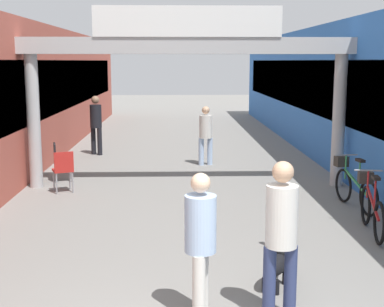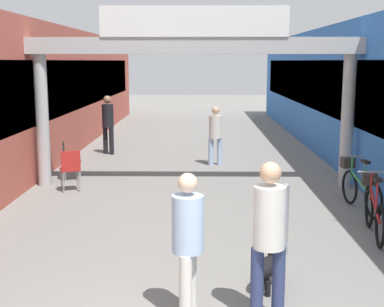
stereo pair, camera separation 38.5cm
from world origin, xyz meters
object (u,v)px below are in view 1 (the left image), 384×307
Objects in this scene: bicycle_red_third at (371,206)px; bicycle_green_farthest at (353,185)px; cafe_chair_black_farther at (60,158)px; bollard_post_metal at (288,217)px; pedestrian_with_dog at (281,229)px; pedestrian_companion at (201,237)px; cafe_chair_red_nearer at (63,168)px; pedestrian_carrying_crate at (206,132)px; dog_on_leash at (277,264)px; pedestrian_elderly_walking at (96,121)px.

bicycle_green_farthest is (0.19, 1.47, 0.00)m from bicycle_red_third.
bollard_post_metal is at bearing -48.27° from cafe_chair_black_farther.
pedestrian_companion is at bearing 177.75° from pedestrian_with_dog.
cafe_chair_red_nearer is at bearing 136.96° from bollard_post_metal.
bollard_post_metal is at bearing 76.02° from pedestrian_with_dog.
bicycle_red_third is 7.05m from cafe_chair_black_farther.
pedestrian_with_dog is 1.08× the size of pedestrian_companion.
pedestrian_carrying_crate is at bearing 120.84° from bicycle_green_farthest.
bicycle_green_farthest is at bearing 53.79° from bollard_post_metal.
cafe_chair_black_farther is at bearing 146.36° from bicycle_red_third.
dog_on_leash is (0.12, 0.80, -0.71)m from pedestrian_with_dog.
pedestrian_elderly_walking is 10.25m from dog_on_leash.
pedestrian_with_dog is at bearing -2.25° from pedestrian_companion.
pedestrian_elderly_walking is 9.29m from bollard_post_metal.
pedestrian_companion is at bearing -75.77° from pedestrian_elderly_walking.
bollard_post_metal is 1.19× the size of cafe_chair_black_farther.
pedestrian_carrying_crate is (-0.32, 8.68, -0.10)m from pedestrian_with_dog.
pedestrian_carrying_crate reaches higher than bicycle_red_third.
pedestrian_elderly_walking is 1.97× the size of cafe_chair_red_nearer.
pedestrian_with_dog is at bearing -60.76° from cafe_chair_black_farther.
pedestrian_companion is at bearing -66.44° from cafe_chair_black_farther.
pedestrian_carrying_crate is at bearing -28.15° from pedestrian_elderly_walking.
pedestrian_carrying_crate is 1.77× the size of cafe_chair_red_nearer.
bicycle_green_farthest is (5.73, -5.99, -0.57)m from pedestrian_elderly_walking.
cafe_chair_red_nearer is 1.14m from cafe_chair_black_farther.
pedestrian_carrying_crate is at bearing 112.37° from bicycle_red_third.
pedestrian_with_dog is 8.69m from pedestrian_carrying_crate.
pedestrian_with_dog is 1.07m from dog_on_leash.
cafe_chair_red_nearer and cafe_chair_black_farther have the same top height.
pedestrian_with_dog reaches higher than bicycle_green_farthest.
bicycle_green_farthest reaches higher than cafe_chair_red_nearer.
dog_on_leash is at bearing 38.03° from pedestrian_companion.
pedestrian_carrying_crate is 2.39× the size of dog_on_leash.
pedestrian_with_dog reaches higher than cafe_chair_red_nearer.
pedestrian_with_dog is 0.86m from pedestrian_companion.
pedestrian_elderly_walking is at bearing 151.85° from pedestrian_carrying_crate.
bicycle_green_farthest is at bearing -46.30° from pedestrian_elderly_walking.
bicycle_green_farthest is 2.97m from bollard_post_metal.
bicycle_green_farthest is at bearing 59.29° from dog_on_leash.
pedestrian_elderly_walking is 8.31m from bicycle_green_farthest.
bicycle_red_third is (2.06, 2.90, -0.56)m from pedestrian_with_dog.
bicycle_red_third is 1.49m from bicycle_green_farthest.
dog_on_leash is at bearing -120.71° from bicycle_green_farthest.
pedestrian_companion is at bearing -135.42° from bicycle_red_third.
cafe_chair_red_nearer is (-2.64, 5.67, -0.37)m from pedestrian_companion.
bollard_post_metal is (0.37, 1.19, 0.25)m from dog_on_leash.
cafe_chair_red_nearer is (-3.17, -2.97, -0.35)m from pedestrian_carrying_crate.
pedestrian_companion is 0.96× the size of bicycle_green_farthest.
pedestrian_elderly_walking reaches higher than cafe_chair_red_nearer.
bicycle_red_third and bicycle_green_farthest have the same top height.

